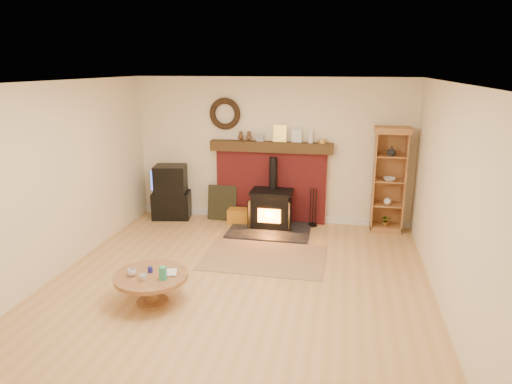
% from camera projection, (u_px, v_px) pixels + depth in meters
% --- Properties ---
extents(ground, '(5.50, 5.50, 0.00)m').
position_uv_depth(ground, '(237.00, 286.00, 5.98)').
color(ground, tan).
rests_on(ground, ground).
extents(room_shell, '(5.02, 5.52, 2.61)m').
position_uv_depth(room_shell, '(236.00, 156.00, 5.61)').
color(room_shell, beige).
rests_on(room_shell, ground).
extents(chimney_breast, '(2.20, 0.22, 1.78)m').
position_uv_depth(chimney_breast, '(271.00, 179.00, 8.29)').
color(chimney_breast, maroon).
rests_on(chimney_breast, ground).
extents(wood_stove, '(1.40, 1.00, 1.24)m').
position_uv_depth(wood_stove, '(271.00, 210.00, 8.02)').
color(wood_stove, black).
rests_on(wood_stove, ground).
extents(area_rug, '(1.81, 1.25, 0.01)m').
position_uv_depth(area_rug, '(264.00, 258.00, 6.84)').
color(area_rug, brown).
rests_on(area_rug, ground).
extents(tv_unit, '(0.76, 0.59, 1.01)m').
position_uv_depth(tv_unit, '(171.00, 193.00, 8.53)').
color(tv_unit, black).
rests_on(tv_unit, ground).
extents(curio_cabinet, '(0.58, 0.42, 1.81)m').
position_uv_depth(curio_cabinet, '(389.00, 180.00, 7.77)').
color(curio_cabinet, '#976431').
rests_on(curio_cabinet, ground).
extents(firelog_box, '(0.43, 0.28, 0.27)m').
position_uv_depth(firelog_box, '(240.00, 216.00, 8.31)').
color(firelog_box, '#C19D09').
rests_on(firelog_box, ground).
extents(leaning_painting, '(0.54, 0.15, 0.65)m').
position_uv_depth(leaning_painting, '(222.00, 203.00, 8.47)').
color(leaning_painting, black).
rests_on(leaning_painting, ground).
extents(fire_tools, '(0.16, 0.16, 0.70)m').
position_uv_depth(fire_tools, '(313.00, 219.00, 8.16)').
color(fire_tools, black).
rests_on(fire_tools, ground).
extents(coffee_table, '(0.88, 0.88, 0.54)m').
position_uv_depth(coffee_table, '(151.00, 280.00, 5.46)').
color(coffee_table, brown).
rests_on(coffee_table, ground).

